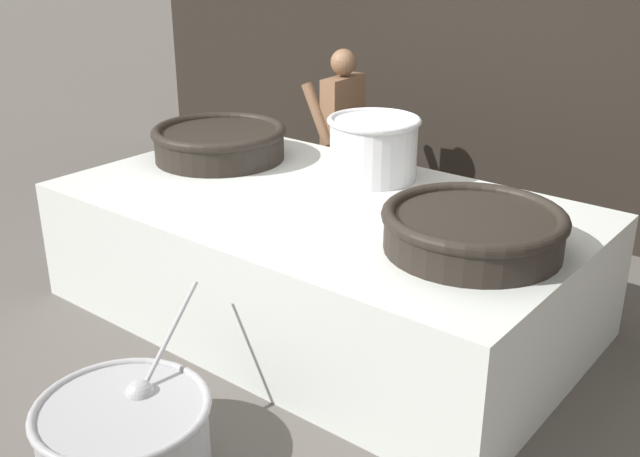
% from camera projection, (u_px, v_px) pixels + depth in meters
% --- Properties ---
extents(ground_plane, '(60.00, 60.00, 0.00)m').
position_uv_depth(ground_plane, '(320.00, 313.00, 5.06)').
color(ground_plane, '#56514C').
extents(back_wall, '(7.95, 0.24, 3.61)m').
position_uv_depth(back_wall, '(504.00, 7.00, 6.11)').
color(back_wall, black).
rests_on(back_wall, ground_plane).
extents(hearth_platform, '(3.35, 1.94, 0.82)m').
position_uv_depth(hearth_platform, '(320.00, 257.00, 4.90)').
color(hearth_platform, silver).
rests_on(hearth_platform, ground_plane).
extents(giant_wok_near, '(0.99, 0.99, 0.25)m').
position_uv_depth(giant_wok_near, '(219.00, 141.00, 5.51)').
color(giant_wok_near, black).
rests_on(giant_wok_near, hearth_platform).
extents(giant_wok_far, '(0.98, 0.98, 0.23)m').
position_uv_depth(giant_wok_far, '(473.00, 228.00, 3.96)').
color(giant_wok_far, black).
rests_on(giant_wok_far, hearth_platform).
extents(stock_pot, '(0.63, 0.63, 0.42)m').
position_uv_depth(stock_pot, '(373.00, 147.00, 5.05)').
color(stock_pot, silver).
rests_on(stock_pot, hearth_platform).
extents(cook, '(0.36, 0.56, 1.52)m').
position_uv_depth(cook, '(342.00, 134.00, 6.21)').
color(cook, brown).
rests_on(cook, ground_plane).
extents(prep_bowl_vegetables, '(0.85, 1.09, 0.69)m').
position_uv_depth(prep_bowl_vegetables, '(124.00, 431.00, 3.57)').
color(prep_bowl_vegetables, '#9E9EA3').
rests_on(prep_bowl_vegetables, ground_plane).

